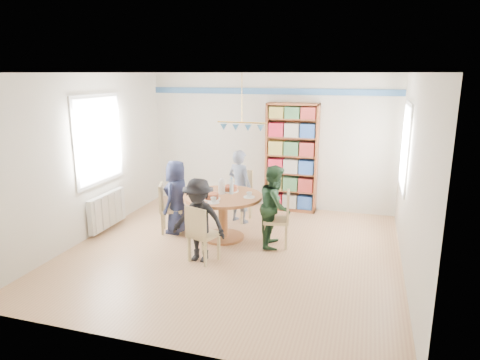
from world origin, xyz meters
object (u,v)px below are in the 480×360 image
at_px(radiator, 107,210).
at_px(person_far, 240,186).
at_px(person_left, 177,197).
at_px(chair_far, 240,192).
at_px(chair_near, 200,232).
at_px(chair_left, 167,206).
at_px(chair_right, 281,216).
at_px(bookshelf, 292,159).
at_px(dining_table, 223,206).
at_px(person_right, 275,206).
at_px(person_near, 199,220).

xyz_separation_m(radiator, person_far, (2.12, 1.06, 0.33)).
bearing_deg(person_left, person_far, 136.07).
height_order(chair_far, chair_near, chair_far).
bearing_deg(chair_left, chair_right, -1.16).
bearing_deg(chair_right, person_far, 136.67).
distance_m(radiator, bookshelf, 3.61).
distance_m(chair_left, person_far, 1.37).
bearing_deg(person_far, chair_right, 158.52).
relative_size(person_far, bookshelf, 0.63).
xyz_separation_m(dining_table, chair_near, (-0.01, -0.99, -0.08)).
bearing_deg(person_far, bookshelf, -106.49).
height_order(chair_near, person_right, person_right).
bearing_deg(person_right, person_near, 127.32).
relative_size(radiator, bookshelf, 0.47).
distance_m(chair_near, bookshelf, 3.01).
bearing_deg(dining_table, chair_near, -90.29).
relative_size(person_far, person_near, 1.09).
distance_m(chair_near, person_right, 1.31).
bearing_deg(chair_far, bookshelf, 44.98).
relative_size(dining_table, person_right, 0.99).
bearing_deg(chair_left, chair_near, -44.44).
bearing_deg(chair_near, chair_far, 90.29).
relative_size(chair_near, bookshelf, 0.40).
distance_m(person_far, bookshelf, 1.31).
height_order(person_left, person_right, person_right).
xyz_separation_m(radiator, chair_far, (2.08, 1.22, 0.17)).
relative_size(dining_table, bookshelf, 0.61).
relative_size(dining_table, person_near, 1.04).
xyz_separation_m(chair_near, person_right, (0.90, 0.94, 0.18)).
xyz_separation_m(radiator, person_near, (2.05, -0.75, 0.27)).
relative_size(chair_right, person_right, 0.68).
distance_m(radiator, person_near, 2.20).
bearing_deg(dining_table, person_far, 88.38).
height_order(radiator, chair_near, chair_near).
distance_m(radiator, chair_left, 1.10).
relative_size(chair_left, chair_near, 1.00).
distance_m(chair_left, person_left, 0.24).
bearing_deg(radiator, person_right, 2.67).
distance_m(chair_right, bookshelf, 1.98).
height_order(dining_table, chair_far, chair_far).
xyz_separation_m(dining_table, person_right, (0.89, -0.05, 0.10)).
bearing_deg(bookshelf, person_near, -106.95).
relative_size(radiator, chair_near, 1.16).
relative_size(chair_right, chair_far, 0.95).
bearing_deg(dining_table, person_right, -3.12).
bearing_deg(person_near, chair_right, 42.30).
bearing_deg(person_right, person_left, 81.13).
bearing_deg(dining_table, chair_right, -2.19).
distance_m(chair_far, person_near, 1.98).
distance_m(chair_near, person_left, 1.34).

